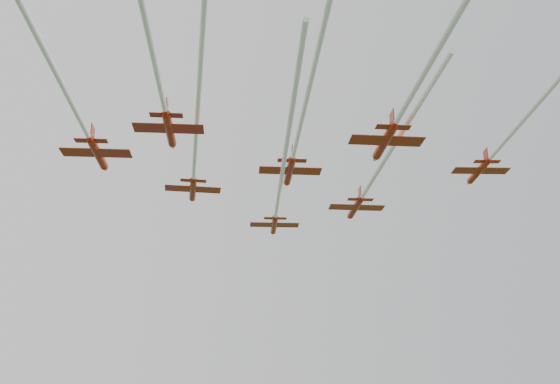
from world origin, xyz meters
name	(u,v)px	position (x,y,z in m)	size (l,w,h in m)	color
jet_lead	(280,190)	(-5.92, -3.74, 55.12)	(28.13, 65.48, 2.73)	#A91E0B
jet_row2_left	(196,146)	(-22.34, -11.35, 56.43)	(21.28, 63.97, 2.73)	#A91E0B
jet_row2_right	(372,182)	(5.89, -12.28, 55.42)	(21.53, 52.65, 2.86)	#A91E0B
jet_row3_left	(68,96)	(-40.38, -19.04, 56.36)	(26.58, 63.09, 2.95)	#A91E0B
jet_row3_mid	(299,132)	(-12.11, -23.22, 55.54)	(22.65, 54.28, 2.78)	#A91E0B
jet_row3_right	(500,147)	(15.57, -29.71, 55.89)	(18.66, 39.57, 2.51)	#A91E0B
jet_row4_left	(152,52)	(-34.19, -35.48, 54.26)	(25.16, 60.79, 2.59)	#A91E0B
jet_row4_right	(406,105)	(-5.67, -37.37, 53.87)	(18.85, 45.22, 2.83)	#A91E0B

